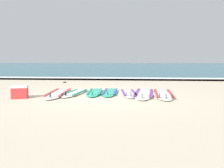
# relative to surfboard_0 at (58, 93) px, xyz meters

# --- Properties ---
(ground_plane) EXTENTS (80.00, 80.00, 0.00)m
(ground_plane) POSITION_rel_surfboard_0_xyz_m (1.50, -0.28, -0.04)
(ground_plane) COLOR beige
(sea) EXTENTS (80.00, 60.00, 0.10)m
(sea) POSITION_rel_surfboard_0_xyz_m (1.50, 35.14, 0.01)
(sea) COLOR #23667A
(sea) RESTS_ON ground
(wave_foam_strip) EXTENTS (80.00, 0.88, 0.11)m
(wave_foam_strip) POSITION_rel_surfboard_0_xyz_m (1.50, 5.58, 0.02)
(wave_foam_strip) COLOR white
(wave_foam_strip) RESTS_ON ground
(surfboard_0) EXTENTS (0.83, 2.59, 0.18)m
(surfboard_0) POSITION_rel_surfboard_0_xyz_m (0.00, 0.00, 0.00)
(surfboard_0) COLOR silver
(surfboard_0) RESTS_ON ground
(surfboard_1) EXTENTS (0.75, 2.04, 0.18)m
(surfboard_1) POSITION_rel_surfboard_0_xyz_m (0.55, 0.08, 0.00)
(surfboard_1) COLOR white
(surfboard_1) RESTS_ON ground
(surfboard_2) EXTENTS (0.61, 2.05, 0.18)m
(surfboard_2) POSITION_rel_surfboard_0_xyz_m (1.18, 0.28, 0.00)
(surfboard_2) COLOR #2DB793
(surfboard_2) RESTS_ON ground
(surfboard_3) EXTENTS (0.52, 2.05, 0.18)m
(surfboard_3) POSITION_rel_surfboard_0_xyz_m (1.70, 0.34, 0.00)
(surfboard_3) COLOR #2DB793
(surfboard_3) RESTS_ON ground
(surfboard_4) EXTENTS (0.68, 2.03, 0.18)m
(surfboard_4) POSITION_rel_surfboard_0_xyz_m (2.34, 0.15, 0.00)
(surfboard_4) COLOR white
(surfboard_4) RESTS_ON ground
(surfboard_5) EXTENTS (0.95, 2.65, 0.18)m
(surfboard_5) POSITION_rel_surfboard_0_xyz_m (2.85, 0.12, -0.00)
(surfboard_5) COLOR white
(surfboard_5) RESTS_ON ground
(surfboard_6) EXTENTS (0.79, 2.54, 0.18)m
(surfboard_6) POSITION_rel_surfboard_0_xyz_m (3.46, 0.06, 0.00)
(surfboard_6) COLOR white
(surfboard_6) RESTS_ON ground
(cooler_box) EXTENTS (0.52, 0.42, 0.38)m
(cooler_box) POSITION_rel_surfboard_0_xyz_m (-0.89, -0.88, 0.16)
(cooler_box) COLOR red
(cooler_box) RESTS_ON ground
(seaweed_clump_near_shoreline) EXTENTS (0.18, 0.15, 0.06)m
(seaweed_clump_near_shoreline) POSITION_rel_surfboard_0_xyz_m (-0.85, 3.66, -0.00)
(seaweed_clump_near_shoreline) COLOR #2D381E
(seaweed_clump_near_shoreline) RESTS_ON ground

